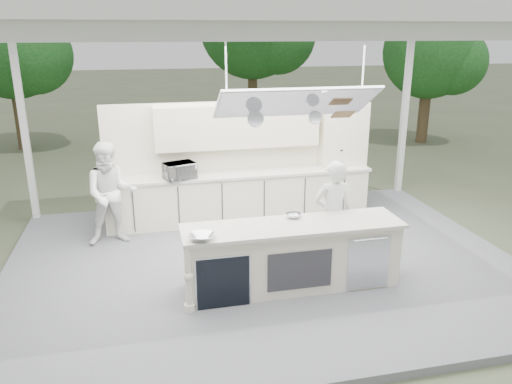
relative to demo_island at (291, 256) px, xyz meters
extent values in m
plane|color=#505A3E|center=(-0.18, 0.91, -0.60)|extent=(90.00, 90.00, 0.00)
cube|color=slate|center=(-0.18, 0.91, -0.54)|extent=(8.00, 6.00, 0.12)
cube|color=white|center=(3.72, 3.81, 1.25)|extent=(0.12, 0.12, 3.70)
cube|color=white|center=(-4.08, 3.81, 1.25)|extent=(0.12, 0.12, 3.70)
cube|color=white|center=(-0.18, 0.91, 3.18)|extent=(8.20, 6.20, 0.16)
cube|color=white|center=(-0.18, -1.99, 3.02)|extent=(8.00, 0.12, 0.16)
cube|color=white|center=(-0.18, 3.81, 3.02)|extent=(8.00, 0.12, 0.16)
cube|color=white|center=(3.72, 0.91, 3.02)|extent=(0.12, 6.00, 0.16)
cube|color=white|center=(0.02, 0.01, 2.15)|extent=(2.00, 0.71, 0.43)
cube|color=white|center=(0.02, 0.01, 2.15)|extent=(2.06, 0.76, 0.46)
cylinder|color=white|center=(-0.88, 0.01, 2.63)|extent=(0.02, 0.02, 0.95)
cylinder|color=white|center=(0.92, 0.01, 2.63)|extent=(0.02, 0.02, 0.95)
cylinder|color=silver|center=(-0.48, 0.16, 1.93)|extent=(0.22, 0.14, 0.21)
cylinder|color=silver|center=(0.32, 0.11, 1.93)|extent=(0.18, 0.12, 0.18)
cube|color=brown|center=(0.72, 0.13, 1.95)|extent=(0.28, 0.18, 0.12)
cube|color=#EEE3CA|center=(0.02, 0.01, -0.03)|extent=(3.00, 0.70, 0.90)
cube|color=white|center=(0.02, 0.01, 0.45)|extent=(3.10, 0.78, 0.05)
cylinder|color=#EEE3CA|center=(-1.48, -0.34, -0.02)|extent=(0.11, 0.11, 0.92)
cube|color=black|center=(-1.03, -0.34, -0.12)|extent=(0.70, 0.04, 0.72)
cube|color=silver|center=(-1.03, -0.35, -0.12)|extent=(0.74, 0.03, 0.72)
cube|color=#2F2E33|center=(0.02, -0.35, -0.06)|extent=(0.90, 0.02, 0.55)
cube|color=silver|center=(1.02, -0.35, -0.06)|extent=(0.62, 0.02, 0.78)
cube|color=#EEE3CA|center=(-0.18, 2.81, -0.03)|extent=(5.00, 0.65, 0.90)
cube|color=white|center=(-0.18, 2.81, 0.45)|extent=(5.08, 0.72, 0.05)
cube|color=#EEE3CA|center=(-0.18, 3.11, 0.65)|extent=(5.00, 0.10, 2.25)
cube|color=#EEE3CA|center=(-0.18, 2.98, 1.32)|extent=(3.10, 0.38, 0.80)
cube|color=#EEE3CA|center=(1.92, 2.93, 1.07)|extent=(0.90, 0.45, 1.30)
cube|color=brown|center=(1.92, 2.93, 1.07)|extent=(0.84, 0.40, 0.03)
cylinder|color=silver|center=(1.82, 2.79, 0.53)|extent=(0.20, 0.20, 0.12)
cylinder|color=black|center=(1.82, 2.79, 0.69)|extent=(0.17, 0.17, 0.20)
cylinder|color=black|center=(2.17, 2.79, 0.52)|extent=(0.16, 0.16, 0.10)
cone|color=black|center=(2.17, 2.79, 0.69)|extent=(0.14, 0.14, 0.24)
cylinder|color=brown|center=(-5.68, 10.91, 0.45)|extent=(0.36, 0.36, 2.10)
sphere|color=#266826|center=(-5.68, 10.91, 2.69)|extent=(3.40, 3.40, 3.40)
sphere|color=#266826|center=(-5.00, 10.40, 2.35)|extent=(2.38, 2.38, 2.38)
cylinder|color=brown|center=(2.32, 12.91, 0.63)|extent=(0.36, 0.36, 2.45)
sphere|color=#266826|center=(2.32, 12.91, 3.25)|extent=(4.00, 4.00, 4.00)
sphere|color=#266826|center=(3.12, 12.31, 2.85)|extent=(2.80, 2.80, 2.80)
cylinder|color=brown|center=(7.32, 8.91, 0.37)|extent=(0.36, 0.36, 1.92)
sphere|color=#266826|center=(7.32, 8.91, 2.38)|extent=(3.00, 3.00, 3.00)
sphere|color=#266826|center=(7.92, 8.46, 2.08)|extent=(2.10, 2.10, 2.10)
imported|color=silver|center=(0.79, 0.48, 0.37)|extent=(0.62, 0.41, 1.70)
imported|color=white|center=(-2.52, 2.19, 0.41)|extent=(0.91, 0.74, 1.78)
imported|color=#AFB1B6|center=(-1.32, 2.61, 0.62)|extent=(0.63, 0.53, 0.30)
imported|color=silver|center=(-1.28, -0.24, 0.51)|extent=(0.42, 0.42, 0.08)
imported|color=silver|center=(0.10, 0.26, 0.51)|extent=(0.26, 0.26, 0.07)
camera|label=1|loc=(-1.92, -6.14, 3.03)|focal=35.00mm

